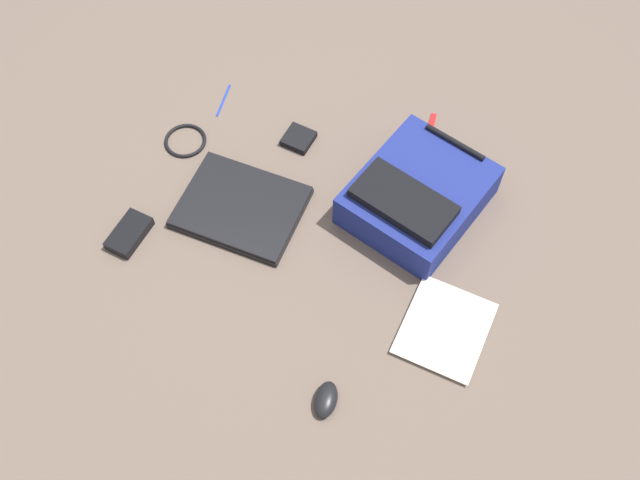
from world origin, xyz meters
name	(u,v)px	position (x,y,z in m)	size (l,w,h in m)	color
ground_plane	(317,232)	(0.00, 0.00, 0.00)	(3.70, 3.70, 0.00)	brown
backpack	(417,196)	(-0.26, -0.15, 0.07)	(0.46, 0.49, 0.15)	navy
laptop	(241,207)	(0.24, -0.02, 0.02)	(0.39, 0.33, 0.03)	black
book_red	(445,329)	(-0.41, 0.22, 0.01)	(0.27, 0.29, 0.02)	silver
computer_mouse	(326,400)	(-0.14, 0.49, 0.02)	(0.06, 0.10, 0.04)	black
cable_coil	(185,141)	(0.48, -0.23, 0.01)	(0.13, 0.13, 0.01)	black
power_brick	(129,234)	(0.53, 0.14, 0.02)	(0.08, 0.14, 0.03)	black
pen_black	(223,100)	(0.41, -0.41, 0.00)	(0.01, 0.01, 0.14)	#1933B2
earbud_pouch	(299,139)	(0.14, -0.31, 0.01)	(0.09, 0.09, 0.02)	black
usb_stick	(432,120)	(-0.26, -0.49, 0.00)	(0.02, 0.06, 0.01)	#B21919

